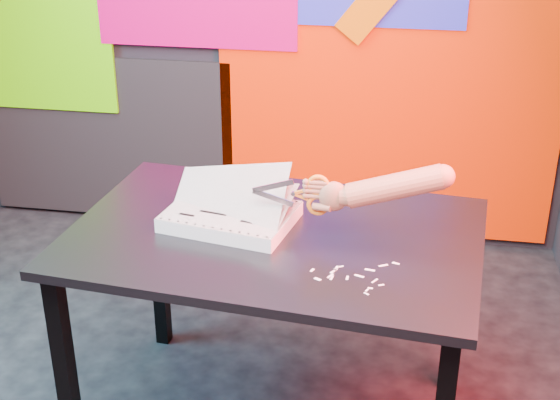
# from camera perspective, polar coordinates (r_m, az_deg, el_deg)

# --- Properties ---
(room) EXTENTS (3.01, 3.01, 2.71)m
(room) POSITION_cam_1_polar(r_m,az_deg,el_deg) (2.24, -10.11, 11.75)
(room) COLOR black
(room) RESTS_ON ground
(backdrop) EXTENTS (2.88, 0.05, 2.08)m
(backdrop) POSITION_cam_1_polar(r_m,az_deg,el_deg) (3.70, -1.25, 11.06)
(backdrop) COLOR #EF2500
(backdrop) RESTS_ON ground
(work_table) EXTENTS (1.33, 0.95, 0.75)m
(work_table) POSITION_cam_1_polar(r_m,az_deg,el_deg) (2.43, -0.39, -4.14)
(work_table) COLOR black
(work_table) RESTS_ON ground
(printout_stack) EXTENTS (0.43, 0.35, 0.20)m
(printout_stack) POSITION_cam_1_polar(r_m,az_deg,el_deg) (2.44, -3.65, -1.16)
(printout_stack) COLOR white
(printout_stack) RESTS_ON work_table
(scissors) EXTENTS (0.23, 0.01, 0.13)m
(scissors) POSITION_cam_1_polar(r_m,az_deg,el_deg) (2.30, 2.39, 0.38)
(scissors) COLOR silver
(scissors) RESTS_ON printout_stack
(hand_forearm) EXTENTS (0.42, 0.08, 0.17)m
(hand_forearm) POSITION_cam_1_polar(r_m,az_deg,el_deg) (2.27, 7.65, 0.89)
(hand_forearm) COLOR #A45A42
(hand_forearm) RESTS_ON work_table
(paper_clippings) EXTENTS (0.25, 0.19, 0.00)m
(paper_clippings) POSITION_cam_1_polar(r_m,az_deg,el_deg) (2.18, 5.40, -5.44)
(paper_clippings) COLOR white
(paper_clippings) RESTS_ON work_table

